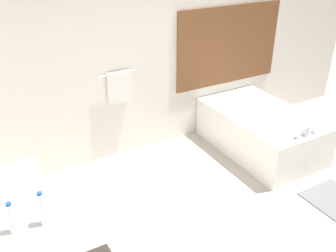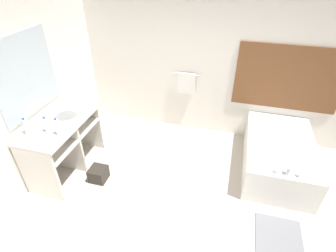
{
  "view_description": "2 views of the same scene",
  "coord_description": "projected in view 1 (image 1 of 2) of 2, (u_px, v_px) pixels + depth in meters",
  "views": [
    {
      "loc": [
        -1.9,
        -1.9,
        2.71
      ],
      "look_at": [
        -0.25,
        1.03,
        0.94
      ],
      "focal_mm": 40.0,
      "sensor_mm": 36.0,
      "label": 1
    },
    {
      "loc": [
        0.54,
        -2.17,
        3.04
      ],
      "look_at": [
        -0.34,
        1.02,
        0.78
      ],
      "focal_mm": 28.0,
      "sensor_mm": 36.0,
      "label": 2
    }
  ],
  "objects": [
    {
      "name": "vanity_counter",
      "position": [
        16.0,
        235.0,
        2.84
      ],
      "size": [
        0.65,
        1.3,
        0.91
      ],
      "color": "silver",
      "rests_on": "ground_plane"
    },
    {
      "name": "water_bottle_3",
      "position": [
        12.0,
        218.0,
        2.46
      ],
      "size": [
        0.06,
        0.06,
        0.24
      ],
      "color": "white",
      "rests_on": "vanity_counter"
    },
    {
      "name": "wall_back_with_blinds",
      "position": [
        142.0,
        53.0,
        4.66
      ],
      "size": [
        7.4,
        0.13,
        2.7
      ],
      "color": "white",
      "rests_on": "ground_plane"
    },
    {
      "name": "ground_plane",
      "position": [
        244.0,
        251.0,
        3.55
      ],
      "size": [
        16.0,
        16.0,
        0.0
      ],
      "primitive_type": "plane",
      "color": "beige",
      "rests_on": "ground"
    },
    {
      "name": "water_bottle_2",
      "position": [
        42.0,
        209.0,
        2.52
      ],
      "size": [
        0.06,
        0.06,
        0.26
      ],
      "color": "white",
      "rests_on": "vanity_counter"
    },
    {
      "name": "bathtub",
      "position": [
        261.0,
        129.0,
        5.07
      ],
      "size": [
        1.01,
        1.64,
        0.68
      ],
      "color": "white",
      "rests_on": "ground_plane"
    }
  ]
}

